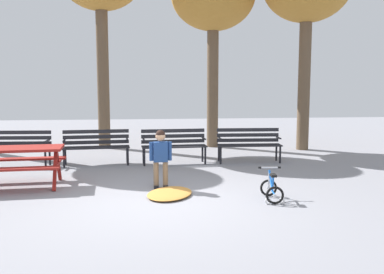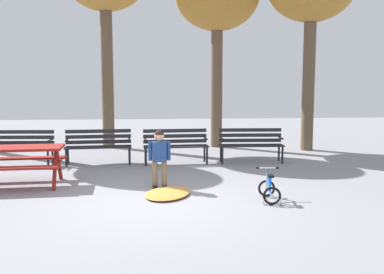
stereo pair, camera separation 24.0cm
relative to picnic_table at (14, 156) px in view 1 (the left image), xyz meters
name	(u,v)px [view 1 (the left image)]	position (x,y,z in m)	size (l,w,h in m)	color
ground	(157,203)	(2.68, -1.47, -0.59)	(36.00, 36.00, 0.00)	gray
picnic_table	(14,156)	(0.00, 0.00, 0.00)	(1.89, 1.46, 0.79)	maroon
park_bench_far_left	(16,145)	(-0.57, 2.22, -0.08)	(1.63, 0.56, 0.85)	#232328
park_bench_left	(96,144)	(1.32, 2.21, -0.08)	(1.63, 0.58, 0.85)	#232328
park_bench_right	(174,143)	(3.22, 2.16, -0.08)	(1.62, 0.54, 0.85)	#232328
park_bench_far_right	(249,142)	(5.13, 2.16, -0.08)	(1.62, 0.53, 0.85)	#232328
child_standing	(161,154)	(2.78, -0.41, 0.06)	(0.42, 0.19, 1.11)	#7F664C
kids_bicycle	(272,189)	(4.61, -1.51, -0.39)	(0.41, 0.59, 0.54)	black
leaf_pile	(170,193)	(2.91, -0.98, -0.56)	(1.08, 0.76, 0.07)	#C68438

